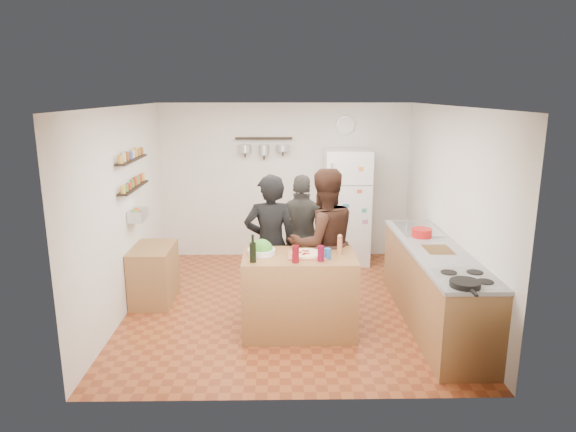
{
  "coord_description": "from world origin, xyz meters",
  "views": [
    {
      "loc": [
        -0.1,
        -6.14,
        2.66
      ],
      "look_at": [
        0.0,
        0.1,
        1.15
      ],
      "focal_mm": 32.0,
      "sensor_mm": 36.0,
      "label": 1
    }
  ],
  "objects_px": {
    "prep_island": "(299,294)",
    "salad_bowl": "(261,251)",
    "person_left": "(270,245)",
    "side_table": "(154,274)",
    "wine_bottle": "(253,253)",
    "salt_canister": "(328,254)",
    "skillet": "(465,284)",
    "red_bowl": "(422,233)",
    "person_center": "(323,243)",
    "counter_run": "(434,287)",
    "fridge": "(346,207)",
    "wall_clock": "(346,125)",
    "person_back": "(303,236)",
    "pepper_mill": "(340,246)"
  },
  "relations": [
    {
      "from": "prep_island",
      "to": "side_table",
      "type": "xyz_separation_m",
      "value": [
        -1.85,
        0.93,
        -0.09
      ]
    },
    {
      "from": "salt_canister",
      "to": "person_center",
      "type": "xyz_separation_m",
      "value": [
        0.0,
        0.6,
        -0.06
      ]
    },
    {
      "from": "salt_canister",
      "to": "skillet",
      "type": "distance_m",
      "value": 1.47
    },
    {
      "from": "prep_island",
      "to": "counter_run",
      "type": "distance_m",
      "value": 1.6
    },
    {
      "from": "salad_bowl",
      "to": "counter_run",
      "type": "bearing_deg",
      "value": 4.43
    },
    {
      "from": "counter_run",
      "to": "person_back",
      "type": "bearing_deg",
      "value": 148.52
    },
    {
      "from": "prep_island",
      "to": "side_table",
      "type": "bearing_deg",
      "value": 153.39
    },
    {
      "from": "person_left",
      "to": "skillet",
      "type": "distance_m",
      "value": 2.38
    },
    {
      "from": "salt_canister",
      "to": "person_left",
      "type": "bearing_deg",
      "value": 132.83
    },
    {
      "from": "prep_island",
      "to": "skillet",
      "type": "bearing_deg",
      "value": -33.39
    },
    {
      "from": "red_bowl",
      "to": "side_table",
      "type": "relative_size",
      "value": 0.31
    },
    {
      "from": "pepper_mill",
      "to": "fridge",
      "type": "relative_size",
      "value": 0.1
    },
    {
      "from": "pepper_mill",
      "to": "salt_canister",
      "type": "bearing_deg",
      "value": -131.42
    },
    {
      "from": "counter_run",
      "to": "salt_canister",
      "type": "bearing_deg",
      "value": -165.82
    },
    {
      "from": "counter_run",
      "to": "skillet",
      "type": "xyz_separation_m",
      "value": [
        -0.1,
        -1.19,
        0.5
      ]
    },
    {
      "from": "person_left",
      "to": "skillet",
      "type": "relative_size",
      "value": 6.17
    },
    {
      "from": "pepper_mill",
      "to": "counter_run",
      "type": "distance_m",
      "value": 1.27
    },
    {
      "from": "red_bowl",
      "to": "wall_clock",
      "type": "xyz_separation_m",
      "value": [
        -0.7,
        2.15,
        1.18
      ]
    },
    {
      "from": "side_table",
      "to": "wall_clock",
      "type": "bearing_deg",
      "value": 35.35
    },
    {
      "from": "salt_canister",
      "to": "wine_bottle",
      "type": "bearing_deg",
      "value": -172.87
    },
    {
      "from": "salt_canister",
      "to": "red_bowl",
      "type": "relative_size",
      "value": 0.46
    },
    {
      "from": "person_left",
      "to": "red_bowl",
      "type": "xyz_separation_m",
      "value": [
        1.87,
        0.12,
        0.11
      ]
    },
    {
      "from": "wine_bottle",
      "to": "salt_canister",
      "type": "xyz_separation_m",
      "value": [
        0.8,
        0.1,
        -0.05
      ]
    },
    {
      "from": "side_table",
      "to": "person_left",
      "type": "bearing_deg",
      "value": -13.62
    },
    {
      "from": "salad_bowl",
      "to": "person_back",
      "type": "height_order",
      "value": "person_back"
    },
    {
      "from": "salad_bowl",
      "to": "person_left",
      "type": "xyz_separation_m",
      "value": [
        0.09,
        0.51,
        -0.08
      ]
    },
    {
      "from": "counter_run",
      "to": "fridge",
      "type": "relative_size",
      "value": 1.46
    },
    {
      "from": "person_left",
      "to": "counter_run",
      "type": "distance_m",
      "value": 1.99
    },
    {
      "from": "counter_run",
      "to": "fridge",
      "type": "xyz_separation_m",
      "value": [
        -0.75,
        2.3,
        0.45
      ]
    },
    {
      "from": "red_bowl",
      "to": "wall_clock",
      "type": "distance_m",
      "value": 2.55
    },
    {
      "from": "skillet",
      "to": "red_bowl",
      "type": "bearing_deg",
      "value": 88.28
    },
    {
      "from": "prep_island",
      "to": "side_table",
      "type": "relative_size",
      "value": 1.56
    },
    {
      "from": "salt_canister",
      "to": "person_left",
      "type": "xyz_separation_m",
      "value": [
        -0.63,
        0.68,
        -0.1
      ]
    },
    {
      "from": "person_left",
      "to": "wall_clock",
      "type": "bearing_deg",
      "value": -121.39
    },
    {
      "from": "counter_run",
      "to": "wine_bottle",
      "type": "bearing_deg",
      "value": -168.48
    },
    {
      "from": "wine_bottle",
      "to": "skillet",
      "type": "relative_size",
      "value": 0.75
    },
    {
      "from": "pepper_mill",
      "to": "prep_island",
      "type": "bearing_deg",
      "value": -173.66
    },
    {
      "from": "fridge",
      "to": "wall_clock",
      "type": "bearing_deg",
      "value": 90.0
    },
    {
      "from": "salad_bowl",
      "to": "fridge",
      "type": "height_order",
      "value": "fridge"
    },
    {
      "from": "skillet",
      "to": "side_table",
      "type": "xyz_separation_m",
      "value": [
        -3.34,
        1.91,
        -0.58
      ]
    },
    {
      "from": "fridge",
      "to": "wall_clock",
      "type": "distance_m",
      "value": 1.29
    },
    {
      "from": "person_left",
      "to": "person_center",
      "type": "bearing_deg",
      "value": 168.67
    },
    {
      "from": "prep_island",
      "to": "person_center",
      "type": "height_order",
      "value": "person_center"
    },
    {
      "from": "person_left",
      "to": "side_table",
      "type": "relative_size",
      "value": 2.16
    },
    {
      "from": "person_back",
      "to": "pepper_mill",
      "type": "bearing_deg",
      "value": 118.03
    },
    {
      "from": "prep_island",
      "to": "salad_bowl",
      "type": "bearing_deg",
      "value": 173.21
    },
    {
      "from": "person_left",
      "to": "red_bowl",
      "type": "bearing_deg",
      "value": 179.59
    },
    {
      "from": "wine_bottle",
      "to": "counter_run",
      "type": "xyz_separation_m",
      "value": [
        2.09,
        0.43,
        -0.57
      ]
    },
    {
      "from": "pepper_mill",
      "to": "fridge",
      "type": "height_order",
      "value": "fridge"
    },
    {
      "from": "person_center",
      "to": "salad_bowl",
      "type": "bearing_deg",
      "value": 12.25
    }
  ]
}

